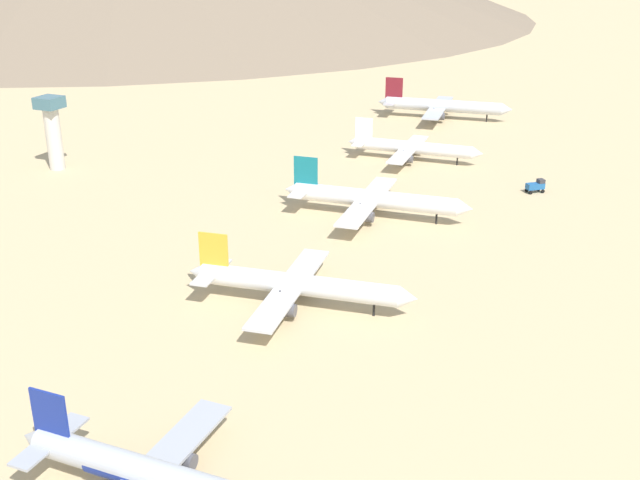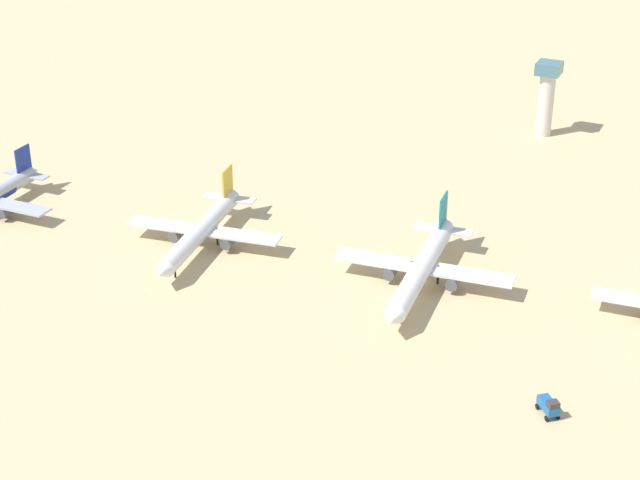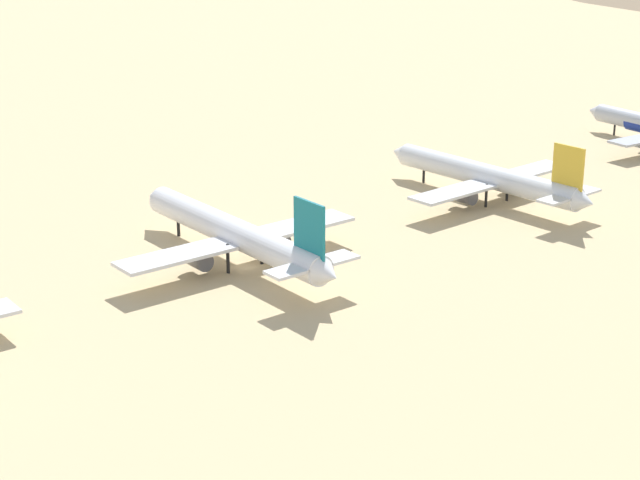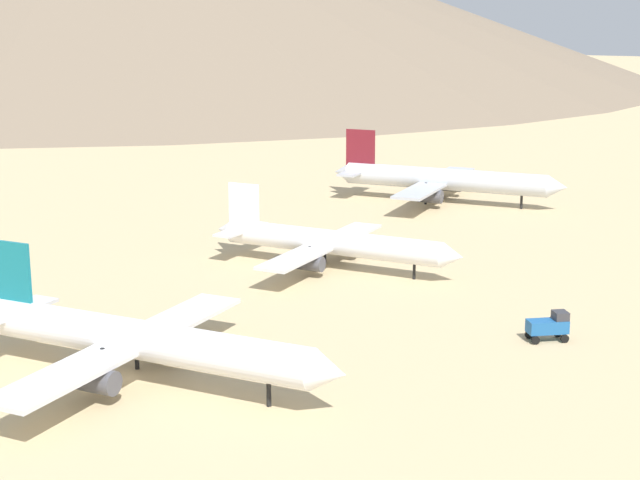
% 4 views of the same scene
% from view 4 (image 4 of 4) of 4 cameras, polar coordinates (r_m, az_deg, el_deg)
% --- Properties ---
extents(ground_plane, '(1800.00, 1800.00, 0.00)m').
position_cam_4_polar(ground_plane, '(116.55, -11.49, -8.00)').
color(ground_plane, tan).
extents(parked_jet_2, '(51.27, 41.74, 14.78)m').
position_cam_4_polar(parked_jet_2, '(113.88, -10.72, -5.81)').
color(parked_jet_2, white).
rests_on(parked_jet_2, ground).
extents(parked_jet_3, '(45.30, 36.82, 13.06)m').
position_cam_4_polar(parked_jet_3, '(161.04, 0.55, -0.15)').
color(parked_jet_3, white).
rests_on(parked_jet_3, ground).
extents(parked_jet_4, '(53.73, 43.83, 15.50)m').
position_cam_4_polar(parked_jet_4, '(218.82, 7.17, 3.54)').
color(parked_jet_4, silver).
rests_on(parked_jet_4, ground).
extents(service_truck, '(5.57, 5.28, 3.90)m').
position_cam_4_polar(service_truck, '(129.79, 13.33, -4.90)').
color(service_truck, '#1E5999').
rests_on(service_truck, ground).
extents(desert_hill_1, '(475.70, 475.70, 101.52)m').
position_cam_4_polar(desert_hill_1, '(797.07, -8.90, 13.74)').
color(desert_hill_1, '#8C775B').
rests_on(desert_hill_1, ground).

